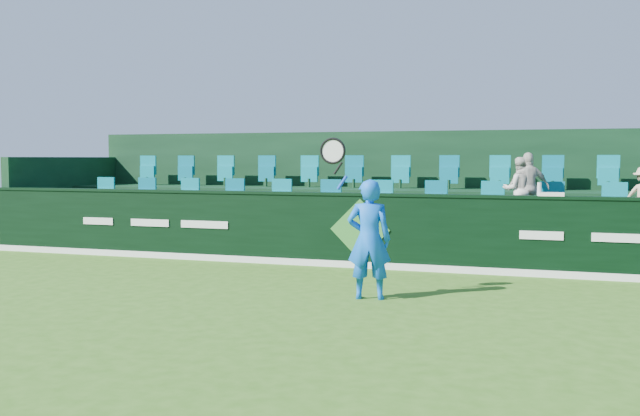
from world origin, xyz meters
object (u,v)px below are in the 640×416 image
(spectator_middle, at_px, (529,188))
(towel, at_px, (552,194))
(tennis_player, at_px, (369,238))
(spectator_left, at_px, (519,190))
(drinks_bottle, at_px, (539,189))

(spectator_middle, height_order, towel, spectator_middle)
(tennis_player, height_order, spectator_middle, tennis_player)
(spectator_left, bearing_deg, towel, 104.17)
(spectator_left, distance_m, drinks_bottle, 1.18)
(tennis_player, distance_m, towel, 3.70)
(towel, bearing_deg, drinks_bottle, 180.00)
(spectator_left, bearing_deg, drinks_bottle, 95.48)
(spectator_left, height_order, towel, spectator_left)
(spectator_left, relative_size, drinks_bottle, 5.39)
(tennis_player, xyz_separation_m, towel, (2.42, 2.75, 0.52))
(tennis_player, bearing_deg, drinks_bottle, 51.16)
(spectator_middle, distance_m, towel, 1.19)
(tennis_player, bearing_deg, spectator_middle, 62.57)
(tennis_player, bearing_deg, towel, 48.71)
(drinks_bottle, bearing_deg, spectator_left, 108.78)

